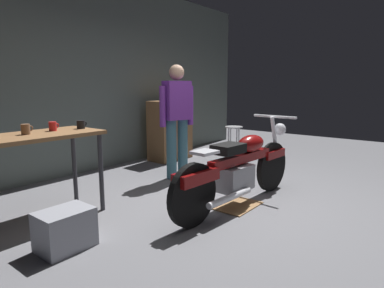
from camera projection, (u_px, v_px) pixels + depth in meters
The scene contains 12 objects.
ground_plane at pixel (239, 206), 3.82m from camera, with size 12.00×12.00×0.00m, color slate.
back_wall at pixel (89, 74), 5.26m from camera, with size 8.00×0.12×3.10m, color #56605B.
workbench at pixel (33, 145), 3.26m from camera, with size 1.30×0.64×0.90m.
motorcycle at pixel (239, 168), 3.76m from camera, with size 2.19×0.60×1.00m.
person_standing at pixel (177, 116), 4.84m from camera, with size 0.55×0.32×1.67m.
shop_stool at pixel (234, 134), 6.03m from camera, with size 0.32×0.32×0.64m.
wooden_dresser at pixel (170, 130), 6.17m from camera, with size 0.80×0.47×1.10m.
drip_tray at pixel (237, 205), 3.81m from camera, with size 0.56×0.40×0.01m, color olive.
storage_bin at pixel (65, 229), 2.79m from camera, with size 0.44×0.32×0.34m, color gray.
mug_brown_stoneware at pixel (26, 129), 3.21m from camera, with size 0.12×0.08×0.10m.
mug_black_matte at pixel (81, 124), 3.65m from camera, with size 0.12×0.09×0.09m.
mug_red_diner at pixel (53, 126), 3.47m from camera, with size 0.11×0.08×0.10m.
Camera 1 is at (-3.19, -1.83, 1.37)m, focal length 30.86 mm.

